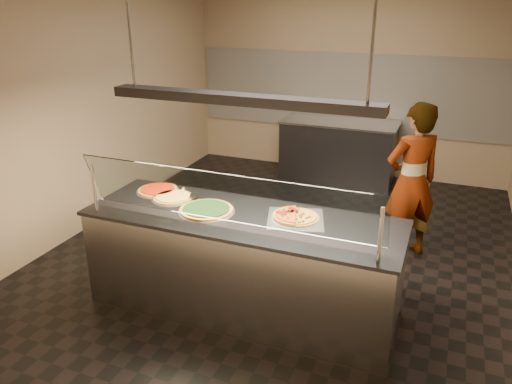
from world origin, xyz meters
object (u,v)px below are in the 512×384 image
at_px(sneeze_guard, 225,198).
at_px(pizza_tomato, 158,190).
at_px(serving_counter, 243,263).
at_px(pizza_spinach, 207,210).
at_px(prep_table, 338,151).
at_px(worker, 412,182).
at_px(perforated_tray, 296,218).
at_px(pizza_spatula, 186,193).
at_px(heat_lamp_housing, 241,99).
at_px(pizza_cheese, 173,197).
at_px(half_pizza_sausage, 306,218).
at_px(half_pizza_pepperoni, 285,214).

bearing_deg(sneeze_guard, pizza_tomato, 149.85).
bearing_deg(pizza_tomato, serving_counter, -13.42).
distance_m(serving_counter, pizza_spinach, 0.59).
bearing_deg(prep_table, serving_counter, -90.09).
bearing_deg(worker, pizza_tomato, -6.22).
height_order(perforated_tray, pizza_tomato, pizza_tomato).
relative_size(sneeze_guard, perforated_tray, 4.32).
relative_size(pizza_spinach, worker, 0.29).
bearing_deg(pizza_spatula, pizza_tomato, -179.99).
relative_size(pizza_spinach, heat_lamp_housing, 0.22).
relative_size(sneeze_guard, pizza_cheese, 6.42).
distance_m(perforated_tray, pizza_spatula, 1.15).
relative_size(pizza_cheese, worker, 0.23).
height_order(half_pizza_sausage, worker, worker).
xyz_separation_m(serving_counter, pizza_spinach, (-0.33, -0.02, 0.48)).
bearing_deg(pizza_cheese, worker, 36.30).
distance_m(prep_table, worker, 2.51).
relative_size(perforated_tray, half_pizza_pepperoni, 1.37).
bearing_deg(perforated_tray, half_pizza_pepperoni, 179.42).
bearing_deg(pizza_tomato, pizza_cheese, -25.11).
xyz_separation_m(pizza_tomato, pizza_spatula, (0.31, 0.00, 0.01)).
relative_size(half_pizza_sausage, heat_lamp_housing, 0.19).
bearing_deg(half_pizza_pepperoni, pizza_cheese, 179.15).
xyz_separation_m(half_pizza_pepperoni, half_pizza_sausage, (0.19, -0.00, -0.01)).
bearing_deg(heat_lamp_housing, half_pizza_pepperoni, 17.35).
height_order(serving_counter, pizza_spatula, pizza_spatula).
xyz_separation_m(sneeze_guard, worker, (1.28, 1.97, -0.36)).
relative_size(serving_counter, heat_lamp_housing, 1.22).
distance_m(serving_counter, perforated_tray, 0.66).
xyz_separation_m(serving_counter, heat_lamp_housing, (-0.00, 0.00, 1.48)).
bearing_deg(pizza_spatula, half_pizza_sausage, -6.07).
relative_size(half_pizza_pepperoni, worker, 0.25).
xyz_separation_m(perforated_tray, pizza_cheese, (-1.22, 0.02, 0.01)).
distance_m(pizza_cheese, prep_table, 3.74).
height_order(half_pizza_pepperoni, prep_table, half_pizza_pepperoni).
bearing_deg(heat_lamp_housing, worker, 51.91).
relative_size(pizza_spinach, pizza_cheese, 1.28).
bearing_deg(sneeze_guard, heat_lamp_housing, 90.00).
height_order(half_pizza_pepperoni, pizza_spatula, half_pizza_pepperoni).
distance_m(serving_counter, sneeze_guard, 0.83).
distance_m(worker, heat_lamp_housing, 2.34).
bearing_deg(sneeze_guard, worker, 57.08).
bearing_deg(prep_table, heat_lamp_housing, -90.09).
bearing_deg(perforated_tray, serving_counter, -166.25).
bearing_deg(prep_table, half_pizza_sausage, -81.54).
relative_size(sneeze_guard, prep_table, 1.46).
bearing_deg(serving_counter, pizza_spinach, -175.77).
distance_m(half_pizza_pepperoni, pizza_tomato, 1.37).
xyz_separation_m(perforated_tray, pizza_spatula, (-1.14, 0.13, 0.02)).
distance_m(serving_counter, half_pizza_sausage, 0.74).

